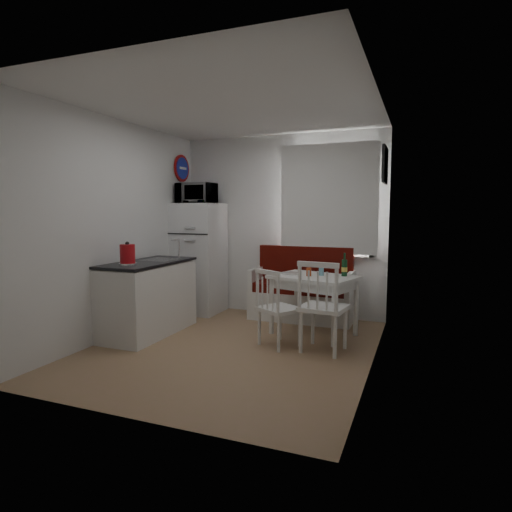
{
  "coord_description": "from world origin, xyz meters",
  "views": [
    {
      "loc": [
        1.92,
        -4.2,
        1.51
      ],
      "look_at": [
        0.09,
        0.5,
        0.98
      ],
      "focal_mm": 30.0,
      "sensor_mm": 36.0,
      "label": 1
    }
  ],
  "objects": [
    {
      "name": "kitchen_counter",
      "position": [
        -1.2,
        0.16,
        0.46
      ],
      "size": [
        0.62,
        1.32,
        1.16
      ],
      "color": "white",
      "rests_on": "floor"
    },
    {
      "name": "fridge",
      "position": [
        -1.18,
        1.4,
        0.81
      ],
      "size": [
        0.65,
        0.65,
        1.63
      ],
      "primitive_type": "cube",
      "color": "white",
      "rests_on": "floor"
    },
    {
      "name": "floor",
      "position": [
        0.0,
        0.0,
        0.0
      ],
      "size": [
        3.0,
        3.5,
        0.02
      ],
      "primitive_type": "cube",
      "color": "#A38256",
      "rests_on": "ground"
    },
    {
      "name": "wall_sign",
      "position": [
        -1.47,
        1.45,
        2.15
      ],
      "size": [
        0.03,
        0.4,
        0.4
      ],
      "primitive_type": "cylinder",
      "rotation": [
        0.0,
        1.57,
        0.0
      ],
      "color": "#1A279D",
      "rests_on": "wall_left"
    },
    {
      "name": "drinking_glass_orange",
      "position": [
        0.66,
        0.8,
        0.78
      ],
      "size": [
        0.06,
        0.06,
        0.1
      ],
      "primitive_type": "cylinder",
      "color": "#C34B20",
      "rests_on": "dining_table"
    },
    {
      "name": "microwave",
      "position": [
        -1.18,
        1.35,
        1.77
      ],
      "size": [
        0.53,
        0.36,
        0.29
      ],
      "primitive_type": "imported",
      "color": "white",
      "rests_on": "fridge"
    },
    {
      "name": "plate",
      "position": [
        0.41,
        0.87,
        0.74
      ],
      "size": [
        0.23,
        0.23,
        0.02
      ],
      "primitive_type": "cylinder",
      "color": "white",
      "rests_on": "dining_table"
    },
    {
      "name": "wine_bottle",
      "position": [
        1.06,
        0.95,
        0.87
      ],
      "size": [
        0.07,
        0.07,
        0.28
      ],
      "primitive_type": null,
      "color": "#154322",
      "rests_on": "dining_table"
    },
    {
      "name": "ceiling",
      "position": [
        0.0,
        0.0,
        2.6
      ],
      "size": [
        3.0,
        3.5,
        0.02
      ],
      "primitive_type": "cube",
      "color": "white",
      "rests_on": "wall_back"
    },
    {
      "name": "wall_back",
      "position": [
        0.0,
        1.75,
        1.3
      ],
      "size": [
        3.0,
        0.02,
        2.6
      ],
      "primitive_type": "cube",
      "color": "white",
      "rests_on": "floor"
    },
    {
      "name": "picture_frame",
      "position": [
        1.48,
        1.1,
        2.05
      ],
      "size": [
        0.04,
        0.52,
        0.42
      ],
      "primitive_type": "cube",
      "color": "black",
      "rests_on": "wall_right"
    },
    {
      "name": "wall_front",
      "position": [
        0.0,
        -1.75,
        1.3
      ],
      "size": [
        3.0,
        0.02,
        2.6
      ],
      "primitive_type": "cube",
      "color": "white",
      "rests_on": "floor"
    },
    {
      "name": "chair_left",
      "position": [
        0.46,
        0.19,
        0.54
      ],
      "size": [
        0.55,
        0.57,
        0.47
      ],
      "rotation": [
        0.0,
        0.0,
        -0.53
      ],
      "color": "white",
      "rests_on": "floor"
    },
    {
      "name": "wall_right",
      "position": [
        1.5,
        0.0,
        1.3
      ],
      "size": [
        0.02,
        3.5,
        2.6
      ],
      "primitive_type": "cube",
      "color": "white",
      "rests_on": "floor"
    },
    {
      "name": "kettle",
      "position": [
        -1.15,
        -0.29,
        1.03
      ],
      "size": [
        0.2,
        0.2,
        0.26
      ],
      "primitive_type": "cylinder",
      "color": "red",
      "rests_on": "kitchen_counter"
    },
    {
      "name": "dining_table",
      "position": [
        0.71,
        0.85,
        0.65
      ],
      "size": [
        1.13,
        0.94,
        0.73
      ],
      "rotation": [
        0.0,
        0.0,
        -0.29
      ],
      "color": "white",
      "rests_on": "floor"
    },
    {
      "name": "curtain",
      "position": [
        0.7,
        1.65,
        1.68
      ],
      "size": [
        1.35,
        0.02,
        1.5
      ],
      "primitive_type": "cube",
      "color": "white",
      "rests_on": "wall_back"
    },
    {
      "name": "drinking_glass_blue",
      "position": [
        0.79,
        0.9,
        0.78
      ],
      "size": [
        0.06,
        0.06,
        0.1
      ],
      "primitive_type": "cylinder",
      "color": "#7FC0D8",
      "rests_on": "dining_table"
    },
    {
      "name": "window",
      "position": [
        0.7,
        1.72,
        1.62
      ],
      "size": [
        1.22,
        0.06,
        1.47
      ],
      "primitive_type": "cube",
      "color": "white",
      "rests_on": "wall_back"
    },
    {
      "name": "chair_right",
      "position": [
        0.96,
        0.17,
        0.61
      ],
      "size": [
        0.52,
        0.5,
        0.53
      ],
      "rotation": [
        0.0,
        0.0,
        -0.12
      ],
      "color": "white",
      "rests_on": "floor"
    },
    {
      "name": "bench",
      "position": [
        0.38,
        1.51,
        0.34
      ],
      "size": [
        1.42,
        0.55,
        1.02
      ],
      "color": "white",
      "rests_on": "floor"
    },
    {
      "name": "wall_left",
      "position": [
        -1.5,
        0.0,
        1.3
      ],
      "size": [
        0.02,
        3.5,
        2.6
      ],
      "primitive_type": "cube",
      "color": "white",
      "rests_on": "floor"
    }
  ]
}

